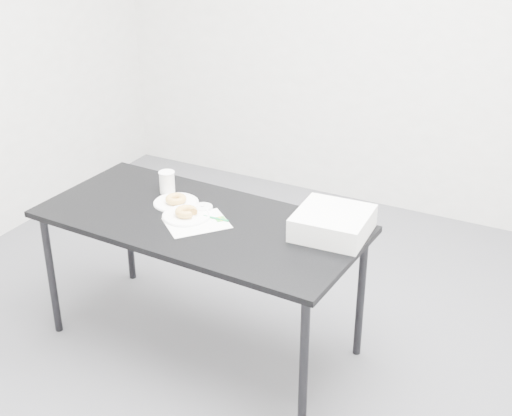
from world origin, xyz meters
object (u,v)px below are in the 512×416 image
at_px(coffee_cup, 167,182).
at_px(plate_far, 176,203).
at_px(table, 200,229).
at_px(bakery_box, 333,223).
at_px(scorecard, 197,223).
at_px(pen, 216,218).
at_px(donut_near, 186,212).
at_px(donut_far, 176,199).
at_px(plate_near, 186,216).

bearing_deg(coffee_cup, plate_far, -38.56).
relative_size(table, bakery_box, 4.91).
distance_m(scorecard, pen, 0.10).
xyz_separation_m(scorecard, coffee_cup, (-0.33, 0.23, 0.06)).
bearing_deg(pen, coffee_cup, 155.17).
xyz_separation_m(scorecard, pen, (0.06, 0.08, 0.01)).
relative_size(table, donut_near, 14.67).
relative_size(coffee_cup, bakery_box, 0.36).
bearing_deg(table, coffee_cup, 152.04).
relative_size(plate_far, donut_far, 2.13).
bearing_deg(coffee_cup, pen, -21.61).
bearing_deg(coffee_cup, plate_near, -38.74).
bearing_deg(scorecard, pen, 90.33).
height_order(scorecard, plate_far, plate_far).
height_order(table, donut_near, donut_near).
height_order(pen, bakery_box, bakery_box).
height_order(table, coffee_cup, coffee_cup).
xyz_separation_m(table, donut_far, (-0.20, 0.10, 0.08)).
bearing_deg(scorecard, bakery_box, 58.08).
bearing_deg(pen, plate_far, 163.68).
distance_m(scorecard, donut_near, 0.09).
bearing_deg(donut_far, scorecard, -33.45).
bearing_deg(donut_far, plate_far, 0.00).
distance_m(pen, donut_far, 0.29).
height_order(plate_far, coffee_cup, coffee_cup).
bearing_deg(coffee_cup, table, -30.54).
bearing_deg(table, donut_far, 157.23).
bearing_deg(table, bakery_box, 16.74).
bearing_deg(pen, table, -161.06).
height_order(pen, coffee_cup, coffee_cup).
xyz_separation_m(plate_near, bakery_box, (0.71, 0.17, 0.05)).
bearing_deg(coffee_cup, scorecard, -35.29).
height_order(plate_near, donut_near, donut_near).
bearing_deg(donut_near, plate_far, 141.10).
bearing_deg(plate_near, plate_far, 141.10).
bearing_deg(table, scorecard, -72.08).
distance_m(plate_near, donut_near, 0.02).
bearing_deg(plate_near, pen, 15.80).
bearing_deg(plate_near, scorecard, -23.23).
height_order(donut_near, bakery_box, bakery_box).
bearing_deg(plate_near, coffee_cup, 141.26).
distance_m(table, plate_far, 0.23).
xyz_separation_m(pen, plate_near, (-0.15, -0.04, -0.00)).
height_order(pen, plate_far, pen).
height_order(table, donut_far, donut_far).
relative_size(table, donut_far, 15.14).
distance_m(pen, plate_near, 0.15).
distance_m(donut_near, donut_far, 0.17).
height_order(table, bakery_box, bakery_box).
height_order(scorecard, coffee_cup, coffee_cup).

